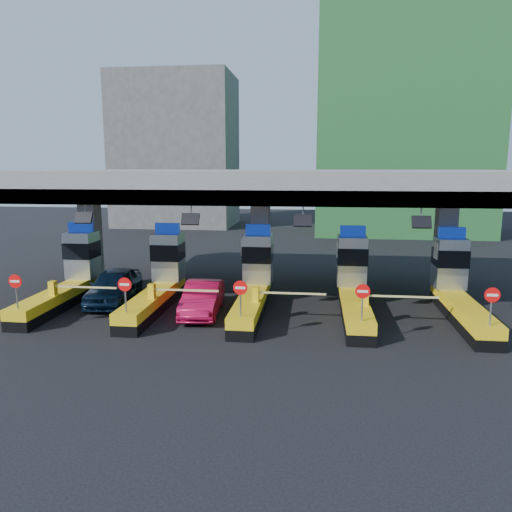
# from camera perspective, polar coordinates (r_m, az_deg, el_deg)

# --- Properties ---
(ground) EXTENTS (120.00, 120.00, 0.00)m
(ground) POSITION_cam_1_polar(r_m,az_deg,el_deg) (25.77, -0.23, -6.05)
(ground) COLOR black
(ground) RESTS_ON ground
(toll_canopy) EXTENTS (28.00, 12.09, 7.00)m
(toll_canopy) POSITION_cam_1_polar(r_m,az_deg,el_deg) (27.61, 0.50, 7.96)
(toll_canopy) COLOR slate
(toll_canopy) RESTS_ON ground
(toll_lane_far_left) EXTENTS (4.43, 8.00, 4.16)m
(toll_lane_far_left) POSITION_cam_1_polar(r_m,az_deg,el_deg) (28.64, -20.44, -2.16)
(toll_lane_far_left) COLOR black
(toll_lane_far_left) RESTS_ON ground
(toll_lane_left) EXTENTS (4.43, 8.00, 4.16)m
(toll_lane_left) POSITION_cam_1_polar(r_m,az_deg,el_deg) (26.74, -10.86, -2.54)
(toll_lane_left) COLOR black
(toll_lane_left) RESTS_ON ground
(toll_lane_center) EXTENTS (4.43, 8.00, 4.16)m
(toll_lane_center) POSITION_cam_1_polar(r_m,az_deg,el_deg) (25.68, -0.15, -2.88)
(toll_lane_center) COLOR black
(toll_lane_center) RESTS_ON ground
(toll_lane_right) EXTENTS (4.43, 8.00, 4.16)m
(toll_lane_right) POSITION_cam_1_polar(r_m,az_deg,el_deg) (25.58, 11.05, -3.13)
(toll_lane_right) COLOR black
(toll_lane_right) RESTS_ON ground
(toll_lane_far_right) EXTENTS (4.43, 8.00, 4.16)m
(toll_lane_far_right) POSITION_cam_1_polar(r_m,az_deg,el_deg) (26.44, 21.94, -3.26)
(toll_lane_far_right) COLOR black
(toll_lane_far_right) RESTS_ON ground
(bg_building_scaffold) EXTENTS (18.00, 12.00, 28.00)m
(bg_building_scaffold) POSITION_cam_1_polar(r_m,az_deg,el_deg) (57.65, 16.41, 16.59)
(bg_building_scaffold) COLOR #1E5926
(bg_building_scaffold) RESTS_ON ground
(bg_building_concrete) EXTENTS (14.00, 10.00, 18.00)m
(bg_building_concrete) POSITION_cam_1_polar(r_m,az_deg,el_deg) (62.92, -9.09, 11.73)
(bg_building_concrete) COLOR #4C4C49
(bg_building_concrete) RESTS_ON ground
(van) EXTENTS (2.67, 5.51, 1.81)m
(van) POSITION_cam_1_polar(r_m,az_deg,el_deg) (27.81, -15.91, -3.30)
(van) COLOR black
(van) RESTS_ON ground
(red_car) EXTENTS (2.01, 4.91, 1.58)m
(red_car) POSITION_cam_1_polar(r_m,az_deg,el_deg) (24.85, -6.13, -4.83)
(red_car) COLOR #B00D37
(red_car) RESTS_ON ground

